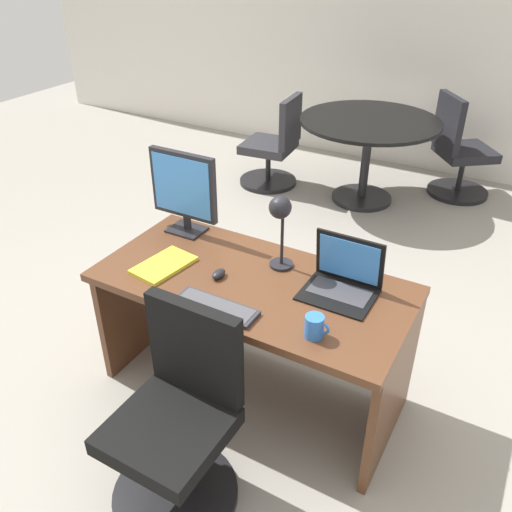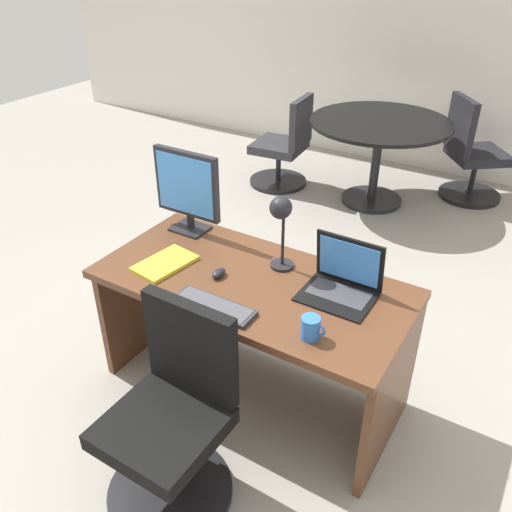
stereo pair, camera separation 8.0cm
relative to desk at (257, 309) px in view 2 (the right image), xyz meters
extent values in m
plane|color=gray|center=(0.00, 1.46, -0.52)|extent=(12.00, 12.00, 0.00)
cube|color=silver|center=(0.00, 3.65, 0.88)|extent=(10.00, 0.10, 2.80)
cube|color=#56331E|center=(0.00, -0.04, 0.18)|extent=(1.54, 0.75, 0.04)
cube|color=#56331E|center=(-0.75, -0.04, -0.18)|extent=(0.04, 0.66, 0.68)
cube|color=#56331E|center=(0.75, -0.04, -0.18)|extent=(0.04, 0.66, 0.68)
cube|color=#56331E|center=(0.00, 0.24, -0.14)|extent=(1.36, 0.02, 0.48)
cube|color=black|center=(-0.57, 0.21, 0.21)|extent=(0.20, 0.16, 0.01)
cube|color=black|center=(-0.57, 0.22, 0.26)|extent=(0.04, 0.02, 0.08)
cube|color=black|center=(-0.57, 0.21, 0.49)|extent=(0.40, 0.04, 0.37)
cube|color=#3F8CEA|center=(-0.57, 0.19, 0.49)|extent=(0.36, 0.00, 0.33)
cube|color=black|center=(0.41, 0.04, 0.21)|extent=(0.34, 0.27, 0.01)
cube|color=#38383D|center=(0.41, 0.06, 0.22)|extent=(0.28, 0.15, 0.00)
cube|color=black|center=(0.41, 0.16, 0.34)|extent=(0.34, 0.04, 0.26)
cube|color=#3F8CEA|center=(0.41, 0.15, 0.34)|extent=(0.29, 0.03, 0.21)
cube|color=#2D2D33|center=(-0.03, -0.32, 0.21)|extent=(0.39, 0.13, 0.02)
cube|color=#47474C|center=(-0.03, -0.32, 0.23)|extent=(0.36, 0.11, 0.00)
ellipsoid|color=black|center=(-0.16, -0.10, 0.22)|extent=(0.05, 0.09, 0.04)
cylinder|color=black|center=(0.06, 0.14, 0.21)|extent=(0.12, 0.12, 0.01)
cylinder|color=black|center=(0.06, 0.14, 0.36)|extent=(0.02, 0.02, 0.29)
sphere|color=black|center=(0.06, 0.11, 0.55)|extent=(0.11, 0.11, 0.11)
cube|color=yellow|center=(-0.45, -0.16, 0.21)|extent=(0.23, 0.33, 0.02)
cylinder|color=blue|center=(0.43, -0.28, 0.26)|extent=(0.08, 0.08, 0.10)
torus|color=blue|center=(0.47, -0.28, 0.26)|extent=(0.06, 0.01, 0.06)
cylinder|color=black|center=(0.03, -0.80, -0.50)|extent=(0.56, 0.56, 0.04)
cylinder|color=black|center=(0.03, -0.80, -0.30)|extent=(0.05, 0.05, 0.36)
cube|color=black|center=(0.03, -0.80, -0.08)|extent=(0.46, 0.46, 0.08)
cube|color=black|center=(0.03, -0.58, 0.18)|extent=(0.44, 0.06, 0.46)
cylinder|color=black|center=(-0.31, 2.55, -0.50)|extent=(0.55, 0.55, 0.04)
cylinder|color=black|center=(-0.31, 2.55, -0.13)|extent=(0.08, 0.08, 0.70)
cylinder|color=black|center=(-0.31, 2.55, 0.23)|extent=(1.22, 1.22, 0.03)
cylinder|color=black|center=(0.44, 3.13, -0.50)|extent=(0.56, 0.56, 0.04)
cylinder|color=black|center=(0.44, 3.13, -0.31)|extent=(0.05, 0.05, 0.34)
cube|color=black|center=(0.44, 3.13, -0.10)|extent=(0.65, 0.65, 0.08)
cube|color=black|center=(0.27, 3.00, 0.18)|extent=(0.31, 0.38, 0.49)
cylinder|color=black|center=(-1.26, 2.46, -0.50)|extent=(0.56, 0.56, 0.04)
cylinder|color=black|center=(-1.26, 2.46, -0.33)|extent=(0.05, 0.05, 0.30)
cube|color=#2D2D33|center=(-1.26, 2.46, -0.14)|extent=(0.50, 0.50, 0.08)
cube|color=#2D2D33|center=(-1.04, 2.48, 0.13)|extent=(0.10, 0.44, 0.45)
camera|label=1|loc=(1.08, -1.92, 1.68)|focal=37.79mm
camera|label=2|loc=(1.15, -1.88, 1.68)|focal=37.79mm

